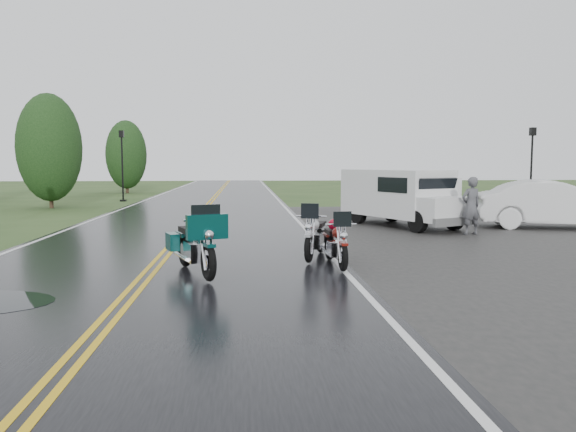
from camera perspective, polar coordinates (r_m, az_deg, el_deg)
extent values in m
plane|color=#2D471E|center=(10.55, -14.56, -6.55)|extent=(120.00, 120.00, 0.00)
cube|color=black|center=(20.36, -9.66, -0.70)|extent=(8.00, 100.00, 0.04)
cube|color=black|center=(17.84, 26.45, -2.06)|extent=(14.00, 24.00, 0.03)
imported|color=#4B4B50|center=(17.52, 18.09, 0.90)|extent=(0.71, 0.56, 1.72)
imported|color=silver|center=(20.29, 25.25, 1.00)|extent=(5.03, 2.85, 1.57)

